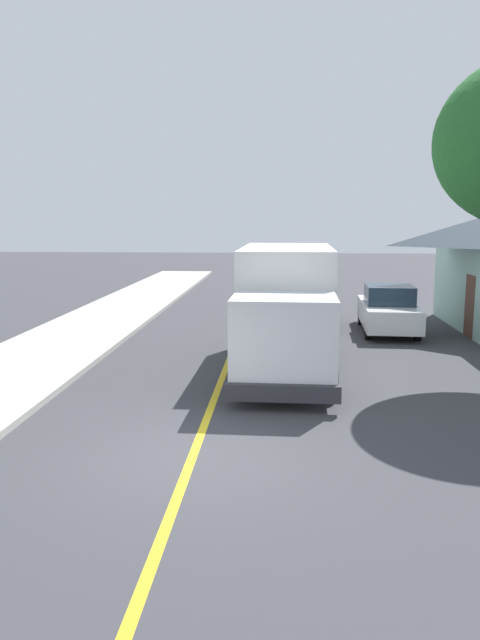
{
  "coord_description": "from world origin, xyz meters",
  "views": [
    {
      "loc": [
        1.48,
        -9.71,
        3.99
      ],
      "look_at": [
        0.41,
        5.66,
        1.4
      ],
      "focal_mm": 34.33,
      "sensor_mm": 36.0,
      "label": 1
    }
  ],
  "objects_px": {
    "box_truck": "(286,303)",
    "parked_car_near": "(305,304)",
    "parked_car_mid": "(297,283)",
    "parked_van_across": "(388,310)"
  },
  "relations": [
    {
      "from": "parked_van_across",
      "to": "parked_car_near",
      "type": "bearing_deg",
      "value": 154.47
    },
    {
      "from": "box_truck",
      "to": "parked_car_near",
      "type": "distance_m",
      "value": 6.91
    },
    {
      "from": "parked_car_near",
      "to": "parked_car_mid",
      "type": "relative_size",
      "value": 1.0
    },
    {
      "from": "parked_car_mid",
      "to": "parked_car_near",
      "type": "bearing_deg",
      "value": -89.11
    },
    {
      "from": "box_truck",
      "to": "parked_car_near",
      "type": "height_order",
      "value": "box_truck"
    },
    {
      "from": "parked_car_mid",
      "to": "parked_van_across",
      "type": "bearing_deg",
      "value": -70.78
    },
    {
      "from": "parked_car_near",
      "to": "parked_car_mid",
      "type": "height_order",
      "value": "same"
    },
    {
      "from": "box_truck",
      "to": "parked_car_mid",
      "type": "distance_m",
      "value": 14.02
    },
    {
      "from": "parked_car_near",
      "to": "parked_car_mid",
      "type": "distance_m",
      "value": 7.17
    },
    {
      "from": "box_truck",
      "to": "parked_car_mid",
      "type": "relative_size",
      "value": 1.62
    }
  ]
}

